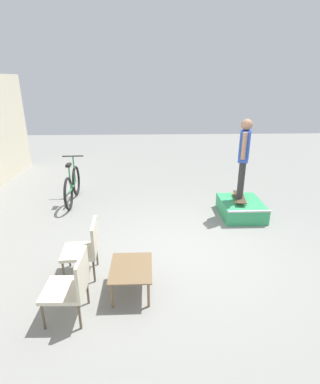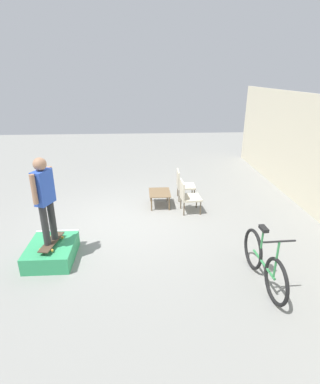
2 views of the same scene
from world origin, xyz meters
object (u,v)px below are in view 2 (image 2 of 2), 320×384
Objects in this scene: skate_ramp_box at (52,252)px; patio_chair_right at (187,195)px; coffee_table at (160,194)px; person_skater at (44,194)px; patio_chair_left at (183,184)px; bicycle at (264,263)px; skateboard_on_ramp at (52,242)px.

patio_chair_right reaches higher than skate_ramp_box.
skate_ramp_box is 1.48× the size of coffee_table.
patio_chair_right is (-2.08, 2.97, -0.93)m from person_skater.
coffee_table is (-2.53, 2.26, -1.06)m from person_skater.
person_skater is at bearing 39.77° from skate_ramp_box.
person_skater is 2.25× the size of coffee_table.
bicycle is (3.88, 0.90, -0.08)m from patio_chair_left.
patio_chair_left reaches higher than skateboard_on_ramp.
bicycle reaches higher than skateboard_on_ramp.
person_skater is 0.97× the size of bicycle.
patio_chair_right is (-2.03, 3.01, 0.32)m from skate_ramp_box.
skateboard_on_ramp is 3.62m from patio_chair_right.
person_skater is 4.30m from patio_chair_left.
skate_ramp_box is at bearing -130.98° from skateboard_on_ramp.
skate_ramp_box is 4.21m from patio_chair_left.
patio_chair_right is at bearing 146.05° from person_skater.
skate_ramp_box is 0.66× the size of person_skater.
bicycle reaches higher than patio_chair_right.
person_skater reaches higher than skate_ramp_box.
patio_chair_right is at bearing 57.71° from coffee_table.
person_skater is 1.91× the size of patio_chair_right.
skateboard_on_ramp is 1.07× the size of coffee_table.
coffee_table is 0.43× the size of bicycle.
patio_chair_right is (0.45, 0.71, 0.13)m from coffee_table.
person_skater is at bearing -41.78° from coffee_table.
patio_chair_left is at bearing 156.06° from person_skater.
bicycle is (0.96, 3.91, 0.24)m from skate_ramp_box.
person_skater is 4.10m from bicycle.
coffee_table is at bearing 137.12° from skate_ramp_box.
skate_ramp_box is at bearing -119.22° from person_skater.
skateboard_on_ramp reaches higher than coffee_table.
coffee_table is at bearing 123.65° from patio_chair_left.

